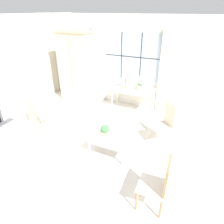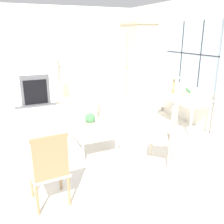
{
  "view_description": "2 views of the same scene",
  "coord_description": "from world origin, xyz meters",
  "px_view_note": "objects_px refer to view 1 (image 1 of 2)",
  "views": [
    {
      "loc": [
        2.17,
        -2.89,
        2.91
      ],
      "look_at": [
        0.38,
        0.84,
        0.77
      ],
      "focal_mm": 32.0,
      "sensor_mm": 36.0,
      "label": 1
    },
    {
      "loc": [
        4.56,
        -0.94,
        2.06
      ],
      "look_at": [
        0.37,
        0.89,
        0.6
      ],
      "focal_mm": 40.0,
      "sensor_mm": 36.0,
      "label": 2
    }
  ],
  "objects_px": {
    "console_table": "(133,90)",
    "armchair_upholstered": "(50,117)",
    "accent_chair_wooden": "(159,182)",
    "pillar_candle": "(119,135)",
    "armoire": "(77,67)",
    "potted_orchid": "(139,84)",
    "table_lamp": "(126,74)",
    "potted_plant_small": "(105,130)",
    "coffee_table": "(111,138)",
    "side_chair_wooden": "(165,121)"
  },
  "relations": [
    {
      "from": "console_table",
      "to": "armchair_upholstered",
      "type": "relative_size",
      "value": 1.06
    },
    {
      "from": "accent_chair_wooden",
      "to": "pillar_candle",
      "type": "height_order",
      "value": "accent_chair_wooden"
    },
    {
      "from": "accent_chair_wooden",
      "to": "armoire",
      "type": "bearing_deg",
      "value": 138.89
    },
    {
      "from": "console_table",
      "to": "potted_orchid",
      "type": "bearing_deg",
      "value": -14.77
    },
    {
      "from": "armchair_upholstered",
      "to": "accent_chair_wooden",
      "type": "relative_size",
      "value": 1.27
    },
    {
      "from": "table_lamp",
      "to": "potted_plant_small",
      "type": "xyz_separation_m",
      "value": [
        0.39,
        -2.14,
        -0.66
      ]
    },
    {
      "from": "coffee_table",
      "to": "potted_plant_small",
      "type": "height_order",
      "value": "potted_plant_small"
    },
    {
      "from": "console_table",
      "to": "armchair_upholstered",
      "type": "height_order",
      "value": "armchair_upholstered"
    },
    {
      "from": "table_lamp",
      "to": "potted_plant_small",
      "type": "height_order",
      "value": "table_lamp"
    },
    {
      "from": "armoire",
      "to": "potted_orchid",
      "type": "relative_size",
      "value": 5.5
    },
    {
      "from": "potted_orchid",
      "to": "coffee_table",
      "type": "relative_size",
      "value": 0.48
    },
    {
      "from": "table_lamp",
      "to": "coffee_table",
      "type": "relative_size",
      "value": 0.62
    },
    {
      "from": "console_table",
      "to": "side_chair_wooden",
      "type": "height_order",
      "value": "side_chair_wooden"
    },
    {
      "from": "pillar_candle",
      "to": "armchair_upholstered",
      "type": "bearing_deg",
      "value": 172.98
    },
    {
      "from": "console_table",
      "to": "side_chair_wooden",
      "type": "relative_size",
      "value": 1.3
    },
    {
      "from": "side_chair_wooden",
      "to": "coffee_table",
      "type": "xyz_separation_m",
      "value": [
        -0.97,
        -0.92,
        -0.2
      ]
    },
    {
      "from": "potted_plant_small",
      "to": "potted_orchid",
      "type": "bearing_deg",
      "value": 89.5
    },
    {
      "from": "side_chair_wooden",
      "to": "table_lamp",
      "type": "bearing_deg",
      "value": 141.08
    },
    {
      "from": "coffee_table",
      "to": "pillar_candle",
      "type": "height_order",
      "value": "pillar_candle"
    },
    {
      "from": "potted_plant_small",
      "to": "armoire",
      "type": "bearing_deg",
      "value": 135.07
    },
    {
      "from": "table_lamp",
      "to": "side_chair_wooden",
      "type": "bearing_deg",
      "value": -38.92
    },
    {
      "from": "potted_orchid",
      "to": "potted_plant_small",
      "type": "height_order",
      "value": "potted_orchid"
    },
    {
      "from": "console_table",
      "to": "potted_plant_small",
      "type": "relative_size",
      "value": 5.32
    },
    {
      "from": "armchair_upholstered",
      "to": "side_chair_wooden",
      "type": "distance_m",
      "value": 3.08
    },
    {
      "from": "potted_orchid",
      "to": "coffee_table",
      "type": "height_order",
      "value": "potted_orchid"
    },
    {
      "from": "armoire",
      "to": "console_table",
      "type": "height_order",
      "value": "armoire"
    },
    {
      "from": "console_table",
      "to": "accent_chair_wooden",
      "type": "xyz_separation_m",
      "value": [
        1.62,
        -3.23,
        -0.12
      ]
    },
    {
      "from": "console_table",
      "to": "table_lamp",
      "type": "bearing_deg",
      "value": -160.35
    },
    {
      "from": "armoire",
      "to": "pillar_candle",
      "type": "relative_size",
      "value": 17.63
    },
    {
      "from": "armoire",
      "to": "potted_plant_small",
      "type": "xyz_separation_m",
      "value": [
        2.2,
        -2.19,
        -0.65
      ]
    },
    {
      "from": "console_table",
      "to": "armchair_upholstered",
      "type": "distance_m",
      "value": 2.61
    },
    {
      "from": "side_chair_wooden",
      "to": "armchair_upholstered",
      "type": "bearing_deg",
      "value": -168.4
    },
    {
      "from": "potted_orchid",
      "to": "pillar_candle",
      "type": "height_order",
      "value": "potted_orchid"
    },
    {
      "from": "potted_orchid",
      "to": "potted_plant_small",
      "type": "bearing_deg",
      "value": -90.5
    },
    {
      "from": "potted_orchid",
      "to": "accent_chair_wooden",
      "type": "bearing_deg",
      "value": -65.55
    },
    {
      "from": "console_table",
      "to": "accent_chair_wooden",
      "type": "relative_size",
      "value": 1.35
    },
    {
      "from": "armoire",
      "to": "accent_chair_wooden",
      "type": "relative_size",
      "value": 2.4
    },
    {
      "from": "table_lamp",
      "to": "accent_chair_wooden",
      "type": "bearing_deg",
      "value": -59.47
    },
    {
      "from": "console_table",
      "to": "potted_orchid",
      "type": "height_order",
      "value": "potted_orchid"
    },
    {
      "from": "side_chair_wooden",
      "to": "potted_plant_small",
      "type": "xyz_separation_m",
      "value": [
        -1.15,
        -0.9,
        -0.04
      ]
    },
    {
      "from": "armoire",
      "to": "side_chair_wooden",
      "type": "bearing_deg",
      "value": -21.11
    },
    {
      "from": "potted_orchid",
      "to": "console_table",
      "type": "bearing_deg",
      "value": 165.23
    },
    {
      "from": "console_table",
      "to": "potted_orchid",
      "type": "distance_m",
      "value": 0.31
    },
    {
      "from": "armchair_upholstered",
      "to": "armoire",
      "type": "bearing_deg",
      "value": 100.16
    },
    {
      "from": "armoire",
      "to": "coffee_table",
      "type": "bearing_deg",
      "value": -43.04
    },
    {
      "from": "potted_plant_small",
      "to": "pillar_candle",
      "type": "bearing_deg",
      "value": 2.39
    },
    {
      "from": "armchair_upholstered",
      "to": "potted_plant_small",
      "type": "distance_m",
      "value": 1.89
    },
    {
      "from": "side_chair_wooden",
      "to": "accent_chair_wooden",
      "type": "xyz_separation_m",
      "value": [
        0.32,
        -1.91,
        -0.02
      ]
    },
    {
      "from": "console_table",
      "to": "pillar_candle",
      "type": "bearing_deg",
      "value": -77.4
    },
    {
      "from": "pillar_candle",
      "to": "table_lamp",
      "type": "bearing_deg",
      "value": 108.84
    }
  ]
}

